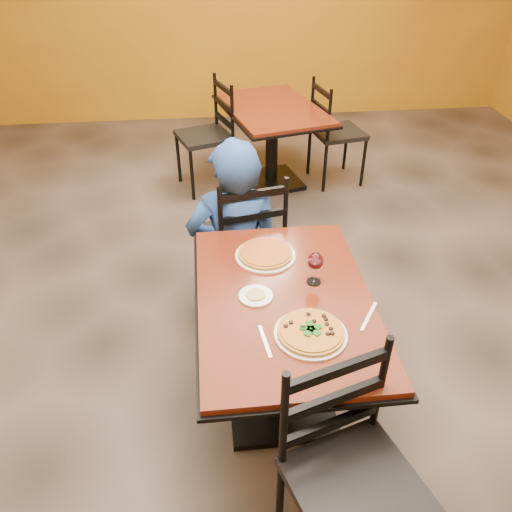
{
  "coord_description": "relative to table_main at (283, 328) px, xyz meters",
  "views": [
    {
      "loc": [
        -0.33,
        -2.27,
        2.25
      ],
      "look_at": [
        -0.11,
        -0.3,
        0.85
      ],
      "focal_mm": 35.49,
      "sensor_mm": 36.0,
      "label": 1
    }
  ],
  "objects": [
    {
      "name": "floor",
      "position": [
        0.0,
        0.5,
        -0.56
      ],
      "size": [
        7.0,
        8.0,
        0.01
      ],
      "primitive_type": "cube",
      "color": "black",
      "rests_on": "ground"
    },
    {
      "name": "table_main",
      "position": [
        0.0,
        0.0,
        0.0
      ],
      "size": [
        0.83,
        1.23,
        0.75
      ],
      "color": "#611C0F",
      "rests_on": "floor"
    },
    {
      "name": "table_second",
      "position": [
        0.3,
        2.62,
        -0.0
      ],
      "size": [
        1.05,
        1.33,
        0.75
      ],
      "rotation": [
        0.0,
        0.0,
        0.24
      ],
      "color": "#611C0F",
      "rests_on": "floor"
    },
    {
      "name": "chair_main_near",
      "position": [
        0.15,
        -0.81,
        -0.06
      ],
      "size": [
        0.57,
        0.57,
        1.0
      ],
      "primitive_type": null,
      "rotation": [
        0.0,
        0.0,
        0.31
      ],
      "color": "black",
      "rests_on": "floor"
    },
    {
      "name": "chair_main_far",
      "position": [
        -0.11,
        0.94,
        -0.07
      ],
      "size": [
        0.52,
        0.52,
        0.97
      ],
      "primitive_type": null,
      "rotation": [
        0.0,
        0.0,
        3.34
      ],
      "color": "black",
      "rests_on": "floor"
    },
    {
      "name": "chair_second_left",
      "position": [
        -0.32,
        2.62,
        -0.06
      ],
      "size": [
        0.56,
        0.56,
        0.99
      ],
      "primitive_type": null,
      "rotation": [
        0.0,
        0.0,
        -1.25
      ],
      "color": "black",
      "rests_on": "floor"
    },
    {
      "name": "chair_second_right",
      "position": [
        0.92,
        2.62,
        -0.08
      ],
      "size": [
        0.5,
        0.5,
        0.96
      ],
      "primitive_type": null,
      "rotation": [
        0.0,
        0.0,
        1.76
      ],
      "color": "black",
      "rests_on": "floor"
    },
    {
      "name": "diner",
      "position": [
        -0.17,
        0.84,
        0.04
      ],
      "size": [
        0.61,
        0.41,
        1.19
      ],
      "primitive_type": "imported",
      "rotation": [
        0.0,
        0.0,
        3.12
      ],
      "color": "navy",
      "rests_on": "floor"
    },
    {
      "name": "plate_main",
      "position": [
        0.07,
        -0.26,
        0.2
      ],
      "size": [
        0.31,
        0.31,
        0.01
      ],
      "primitive_type": "cylinder",
      "color": "white",
      "rests_on": "table_main"
    },
    {
      "name": "pizza_main",
      "position": [
        0.07,
        -0.26,
        0.21
      ],
      "size": [
        0.28,
        0.28,
        0.02
      ],
      "primitive_type": "cylinder",
      "color": "#97360B",
      "rests_on": "plate_main"
    },
    {
      "name": "plate_far",
      "position": [
        -0.05,
        0.33,
        0.2
      ],
      "size": [
        0.31,
        0.31,
        0.01
      ],
      "primitive_type": "cylinder",
      "color": "white",
      "rests_on": "table_main"
    },
    {
      "name": "pizza_far",
      "position": [
        -0.05,
        0.33,
        0.21
      ],
      "size": [
        0.28,
        0.28,
        0.02
      ],
      "primitive_type": "cylinder",
      "color": "#BD7F24",
      "rests_on": "plate_far"
    },
    {
      "name": "side_plate",
      "position": [
        -0.13,
        0.02,
        0.2
      ],
      "size": [
        0.16,
        0.16,
        0.01
      ],
      "primitive_type": "cylinder",
      "color": "white",
      "rests_on": "table_main"
    },
    {
      "name": "dip",
      "position": [
        -0.13,
        0.02,
        0.21
      ],
      "size": [
        0.09,
        0.09,
        0.01
      ],
      "primitive_type": "cylinder",
      "color": "tan",
      "rests_on": "side_plate"
    },
    {
      "name": "wine_glass",
      "position": [
        0.16,
        0.1,
        0.28
      ],
      "size": [
        0.08,
        0.08,
        0.18
      ],
      "primitive_type": null,
      "color": "white",
      "rests_on": "table_main"
    },
    {
      "name": "fork",
      "position": [
        -0.13,
        -0.28,
        0.2
      ],
      "size": [
        0.04,
        0.19,
        0.0
      ],
      "primitive_type": "cube",
      "rotation": [
        0.0,
        0.0,
        0.12
      ],
      "color": "silver",
      "rests_on": "table_main"
    },
    {
      "name": "knife",
      "position": [
        0.35,
        -0.17,
        0.2
      ],
      "size": [
        0.13,
        0.18,
        0.0
      ],
      "primitive_type": "cube",
      "rotation": [
        0.0,
        0.0,
        -0.59
      ],
      "color": "silver",
      "rests_on": "table_main"
    }
  ]
}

